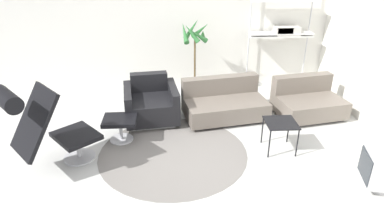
# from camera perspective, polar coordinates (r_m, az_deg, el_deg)

# --- Properties ---
(ground_plane) EXTENTS (12.00, 12.00, 0.00)m
(ground_plane) POSITION_cam_1_polar(r_m,az_deg,el_deg) (5.08, -2.76, -7.40)
(ground_plane) COLOR silver
(wall_back) EXTENTS (12.00, 0.09, 2.80)m
(wall_back) POSITION_cam_1_polar(r_m,az_deg,el_deg) (7.10, -3.41, 14.42)
(wall_back) COLOR silver
(wall_back) RESTS_ON ground_plane
(round_rug) EXTENTS (2.16, 2.16, 0.01)m
(round_rug) POSITION_cam_1_polar(r_m,az_deg,el_deg) (5.04, -3.16, -7.68)
(round_rug) COLOR slate
(round_rug) RESTS_ON ground_plane
(lounge_chair) EXTENTS (1.21, 1.15, 1.25)m
(lounge_chair) POSITION_cam_1_polar(r_m,az_deg,el_deg) (4.69, -23.90, -2.26)
(lounge_chair) COLOR #BCBCC1
(lounge_chair) RESTS_ON ground_plane
(ottoman) EXTENTS (0.50, 0.43, 0.38)m
(ottoman) POSITION_cam_1_polar(r_m,az_deg,el_deg) (5.32, -11.89, -2.80)
(ottoman) COLOR #BCBCC1
(ottoman) RESTS_ON ground_plane
(armchair_red) EXTENTS (0.98, 0.96, 0.74)m
(armchair_red) POSITION_cam_1_polar(r_m,az_deg,el_deg) (5.87, -6.82, 0.37)
(armchair_red) COLOR silver
(armchair_red) RESTS_ON ground_plane
(couch_low) EXTENTS (1.50, 1.04, 0.66)m
(couch_low) POSITION_cam_1_polar(r_m,az_deg,el_deg) (5.97, 5.35, 0.42)
(couch_low) COLOR black
(couch_low) RESTS_ON ground_plane
(couch_second) EXTENTS (1.23, 1.00, 0.66)m
(couch_second) POSITION_cam_1_polar(r_m,az_deg,el_deg) (6.35, 18.67, 0.70)
(couch_second) COLOR black
(couch_second) RESTS_ON ground_plane
(side_table) EXTENTS (0.44, 0.44, 0.45)m
(side_table) POSITION_cam_1_polar(r_m,az_deg,el_deg) (5.07, 14.56, -3.00)
(side_table) COLOR black
(side_table) RESTS_ON ground_plane
(potted_plant) EXTENTS (0.59, 0.57, 1.48)m
(potted_plant) POSITION_cam_1_polar(r_m,az_deg,el_deg) (6.71, 0.44, 8.42)
(potted_plant) COLOR #333338
(potted_plant) RESTS_ON ground_plane
(shelf_unit) EXTENTS (1.28, 0.28, 2.07)m
(shelf_unit) POSITION_cam_1_polar(r_m,az_deg,el_deg) (7.25, 15.06, 12.57)
(shelf_unit) COLOR #BCBCC1
(shelf_unit) RESTS_ON ground_plane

